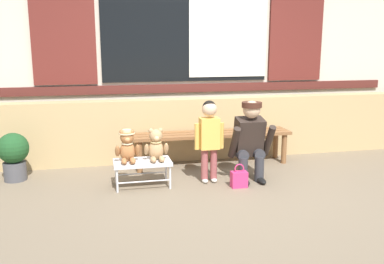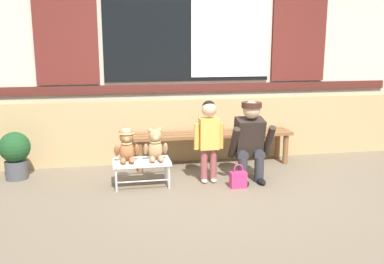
% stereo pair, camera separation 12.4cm
% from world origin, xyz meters
% --- Properties ---
extents(ground_plane, '(60.00, 60.00, 0.00)m').
position_xyz_m(ground_plane, '(0.00, 0.00, 0.00)').
color(ground_plane, '#756651').
extents(brick_low_wall, '(6.70, 0.25, 0.85)m').
position_xyz_m(brick_low_wall, '(0.00, 1.43, 0.42)').
color(brick_low_wall, tan).
rests_on(brick_low_wall, ground).
extents(shop_facade, '(6.84, 0.26, 3.30)m').
position_xyz_m(shop_facade, '(0.00, 1.94, 1.66)').
color(shop_facade, beige).
rests_on(shop_facade, ground).
extents(wooden_bench_long, '(2.10, 0.40, 0.44)m').
position_xyz_m(wooden_bench_long, '(0.18, 1.06, 0.37)').
color(wooden_bench_long, brown).
rests_on(wooden_bench_long, ground).
extents(small_display_bench, '(0.64, 0.36, 0.30)m').
position_xyz_m(small_display_bench, '(-0.81, 0.38, 0.27)').
color(small_display_bench, silver).
rests_on(small_display_bench, ground).
extents(teddy_bear_with_hat, '(0.28, 0.27, 0.36)m').
position_xyz_m(teddy_bear_with_hat, '(-0.97, 0.38, 0.47)').
color(teddy_bear_with_hat, '#A86B3D').
rests_on(teddy_bear_with_hat, small_display_bench).
extents(teddy_bear_plain, '(0.28, 0.26, 0.36)m').
position_xyz_m(teddy_bear_plain, '(-0.65, 0.38, 0.46)').
color(teddy_bear_plain, tan).
rests_on(teddy_bear_plain, small_display_bench).
extents(child_standing, '(0.35, 0.18, 0.96)m').
position_xyz_m(child_standing, '(-0.04, 0.38, 0.59)').
color(child_standing, '#994C4C').
rests_on(child_standing, ground).
extents(adult_crouching, '(0.50, 0.49, 0.95)m').
position_xyz_m(adult_crouching, '(0.45, 0.35, 0.48)').
color(adult_crouching, '#333338').
rests_on(adult_crouching, ground).
extents(handbag_on_ground, '(0.18, 0.11, 0.27)m').
position_xyz_m(handbag_on_ground, '(0.25, 0.13, 0.10)').
color(handbag_on_ground, '#E53370').
rests_on(handbag_on_ground, ground).
extents(potted_plant, '(0.36, 0.36, 0.57)m').
position_xyz_m(potted_plant, '(-2.26, 0.93, 0.32)').
color(potted_plant, '#4C4C51').
rests_on(potted_plant, ground).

